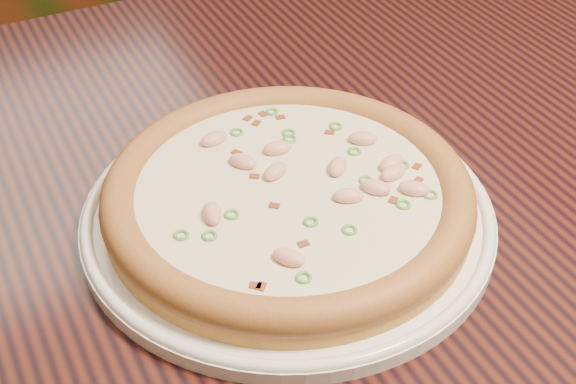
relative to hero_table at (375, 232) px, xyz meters
name	(u,v)px	position (x,y,z in m)	size (l,w,h in m)	color
ground	(198,265)	(0.04, 0.68, -0.65)	(9.00, 9.00, 0.00)	black
hero_table	(375,232)	(0.00, 0.00, 0.00)	(1.20, 0.80, 0.75)	black
plate	(288,213)	(-0.12, -0.05, 0.11)	(0.33, 0.33, 0.02)	white
pizza	(288,195)	(-0.12, -0.05, 0.13)	(0.29, 0.29, 0.03)	#C58C3B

